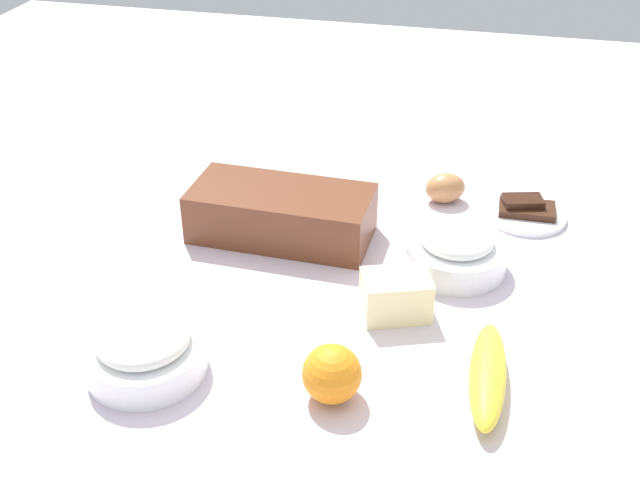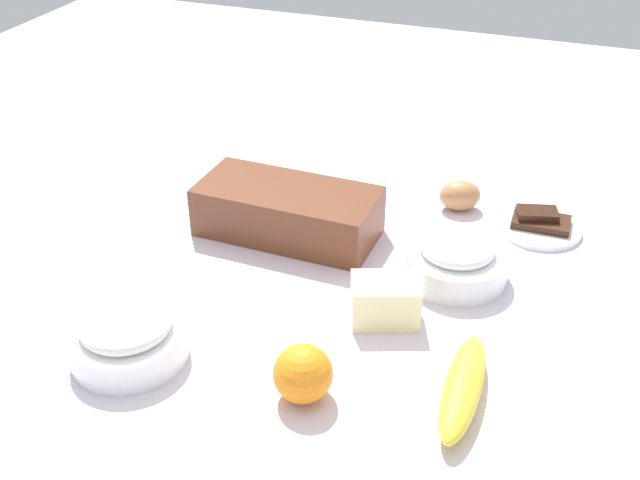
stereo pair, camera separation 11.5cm
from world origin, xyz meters
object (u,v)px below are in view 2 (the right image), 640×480
loaf_pan (288,210)px  sugar_bowl (456,259)px  flour_bowl (127,336)px  orange_fruit (303,374)px  butter_block (385,300)px  banana (463,387)px  chocolate_plate (540,225)px  egg_near_butter (460,195)px

loaf_pan → sugar_bowl: 0.28m
flour_bowl → loaf_pan: bearing=-102.5°
flour_bowl → orange_fruit: 0.23m
loaf_pan → butter_block: 0.26m
banana → chocolate_plate: banana is taller
sugar_bowl → orange_fruit: bearing=69.0°
loaf_pan → butter_block: loaf_pan is taller
chocolate_plate → orange_fruit: bearing=65.7°
orange_fruit → chocolate_plate: 0.53m
flour_bowl → sugar_bowl: 0.47m
banana → egg_near_butter: 0.46m
flour_bowl → butter_block: 0.34m
sugar_bowl → banana: sugar_bowl is taller
flour_bowl → egg_near_butter: size_ratio=2.18×
flour_bowl → sugar_bowl: same height
sugar_bowl → egg_near_butter: (0.03, -0.20, -0.01)m
egg_near_butter → butter_block: bearing=84.0°
banana → loaf_pan: bearing=-39.7°
orange_fruit → chocolate_plate: orange_fruit is taller
banana → chocolate_plate: bearing=-95.4°
loaf_pan → orange_fruit: loaf_pan is taller
flour_bowl → banana: size_ratio=0.78×
loaf_pan → orange_fruit: 0.37m
butter_block → egg_near_butter: butter_block is taller
loaf_pan → egg_near_butter: size_ratio=4.15×
orange_fruit → flour_bowl: bearing=1.9°
sugar_bowl → butter_block: 0.15m
sugar_bowl → flour_bowl: bearing=41.9°
flour_bowl → egg_near_butter: flour_bowl is taller
orange_fruit → chocolate_plate: size_ratio=0.55×
sugar_bowl → egg_near_butter: size_ratio=2.18×
butter_block → chocolate_plate: bearing=-119.1°
orange_fruit → chocolate_plate: bearing=-114.3°
flour_bowl → chocolate_plate: size_ratio=1.15×
egg_near_butter → orange_fruit: bearing=80.7°
banana → orange_fruit: orange_fruit is taller
loaf_pan → chocolate_plate: (-0.38, -0.15, -0.03)m
banana → chocolate_plate: 0.43m
orange_fruit → butter_block: bearing=-105.3°
butter_block → egg_near_butter: 0.33m
banana → butter_block: (0.13, -0.12, 0.01)m
banana → butter_block: butter_block is taller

